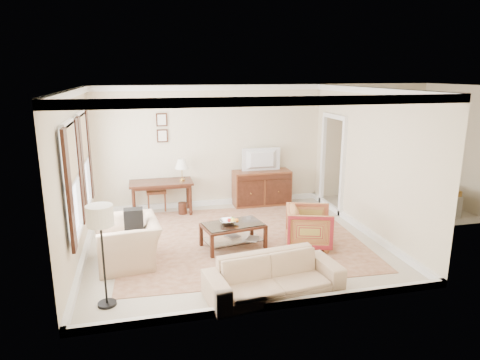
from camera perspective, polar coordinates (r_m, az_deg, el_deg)
name	(u,v)px	position (r m, az deg, el deg)	size (l,w,h in m)	color
room_shell	(233,113)	(7.71, -0.93, 8.94)	(5.51, 5.01, 2.91)	beige
annex_bedroom	(405,194)	(10.99, 21.19, -1.76)	(3.00, 2.70, 2.90)	beige
window_front	(72,181)	(7.06, -21.47, -0.13)	(0.12, 1.56, 1.80)	#CCB284
window_rear	(84,161)	(8.61, -20.12, 2.43)	(0.12, 1.56, 1.80)	#CCB284
doorway	(332,165)	(10.23, 12.20, 1.99)	(0.10, 1.12, 2.25)	white
rug	(240,239)	(8.46, 0.02, -7.83)	(4.51, 3.87, 0.01)	brown
writing_desk	(161,186)	(9.88, -10.46, -0.82)	(1.41, 0.70, 0.77)	#431F13
desk_chair	(156,188)	(10.25, -11.14, -1.09)	(0.45, 0.45, 1.05)	brown
desk_lamp	(182,170)	(9.83, -7.76, 1.37)	(0.32, 0.32, 0.50)	silver
framed_prints	(162,128)	(10.06, -10.36, 6.89)	(0.25, 0.04, 0.68)	#431F13
sideboard	(262,188)	(10.48, 2.90, -1.04)	(1.39, 0.53, 0.86)	brown
tv	(262,153)	(10.27, 2.99, 3.67)	(0.90, 0.52, 0.12)	black
coffee_table	(233,229)	(7.95, -0.94, -6.57)	(1.21, 0.84, 0.47)	#431F13
fruit_bowl	(228,221)	(7.89, -1.66, -5.47)	(0.42, 0.42, 0.10)	silver
book_a	(228,237)	(8.06, -1.65, -7.62)	(0.28, 0.04, 0.38)	brown
book_b	(247,238)	(8.02, 0.96, -7.75)	(0.28, 0.03, 0.38)	brown
striped_armchair	(309,225)	(8.08, 9.20, -5.96)	(0.81, 0.76, 0.84)	maroon
club_armchair	(128,235)	(7.52, -14.77, -7.07)	(1.17, 0.76, 1.02)	tan
backpack	(134,219)	(7.49, -13.99, -5.05)	(0.32, 0.22, 0.40)	black
sofa	(274,270)	(6.35, 4.54, -11.90)	(1.99, 0.58, 0.78)	tan
floor_lamp	(100,223)	(6.03, -18.12, -5.50)	(0.36, 0.36, 1.47)	black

